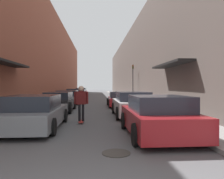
# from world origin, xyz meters

# --- Properties ---
(ground) EXTENTS (134.40, 134.40, 0.00)m
(ground) POSITION_xyz_m (0.00, 24.44, 0.00)
(ground) COLOR #515154
(curb_strip_left) EXTENTS (1.80, 61.09, 0.12)m
(curb_strip_left) POSITION_xyz_m (-4.14, 30.55, 0.06)
(curb_strip_left) COLOR gray
(curb_strip_left) RESTS_ON ground
(curb_strip_right) EXTENTS (1.80, 61.09, 0.12)m
(curb_strip_right) POSITION_xyz_m (4.14, 30.55, 0.06)
(curb_strip_right) COLOR gray
(curb_strip_right) RESTS_ON ground
(building_row_left) EXTENTS (4.90, 61.09, 11.60)m
(building_row_left) POSITION_xyz_m (-7.04, 30.54, 5.80)
(building_row_left) COLOR brown
(building_row_left) RESTS_ON ground
(building_row_right) EXTENTS (4.90, 61.09, 9.63)m
(building_row_right) POSITION_xyz_m (7.04, 30.54, 4.81)
(building_row_right) COLOR #564C47
(building_row_right) RESTS_ON ground
(parked_car_left_0) EXTENTS (2.06, 4.51, 1.29)m
(parked_car_left_0) POSITION_xyz_m (-2.10, 6.78, 0.62)
(parked_car_left_0) COLOR gray
(parked_car_left_0) RESTS_ON ground
(parked_car_left_1) EXTENTS (1.85, 4.40, 1.26)m
(parked_car_left_1) POSITION_xyz_m (-2.11, 12.54, 0.62)
(parked_car_left_1) COLOR #232326
(parked_car_left_1) RESTS_ON ground
(parked_car_left_2) EXTENTS (2.08, 4.26, 1.25)m
(parked_car_left_2) POSITION_xyz_m (-2.29, 18.18, 0.60)
(parked_car_left_2) COLOR silver
(parked_car_left_2) RESTS_ON ground
(parked_car_left_3) EXTENTS (1.89, 4.05, 1.32)m
(parked_car_left_3) POSITION_xyz_m (-2.21, 23.48, 0.63)
(parked_car_left_3) COLOR maroon
(parked_car_left_3) RESTS_ON ground
(parked_car_left_4) EXTENTS (2.06, 4.71, 1.17)m
(parked_car_left_4) POSITION_xyz_m (-2.17, 29.29, 0.57)
(parked_car_left_4) COLOR maroon
(parked_car_left_4) RESTS_ON ground
(parked_car_left_5) EXTENTS (1.91, 4.31, 1.32)m
(parked_car_left_5) POSITION_xyz_m (-2.20, 34.71, 0.64)
(parked_car_left_5) COLOR maroon
(parked_car_left_5) RESTS_ON ground
(parked_car_right_0) EXTENTS (2.07, 3.94, 1.33)m
(parked_car_right_0) POSITION_xyz_m (2.28, 5.20, 0.64)
(parked_car_right_0) COLOR maroon
(parked_car_right_0) RESTS_ON ground
(parked_car_right_1) EXTENTS (1.96, 4.15, 1.34)m
(parked_car_right_1) POSITION_xyz_m (2.21, 9.85, 0.65)
(parked_car_right_1) COLOR silver
(parked_car_right_1) RESTS_ON ground
(parked_car_right_2) EXTENTS (1.87, 4.16, 1.20)m
(parked_car_right_2) POSITION_xyz_m (2.13, 15.44, 0.58)
(parked_car_right_2) COLOR maroon
(parked_car_right_2) RESTS_ON ground
(skateboarder) EXTENTS (0.63, 0.78, 1.65)m
(skateboarder) POSITION_xyz_m (-0.39, 7.98, 1.01)
(skateboarder) COLOR #B2231E
(skateboarder) RESTS_ON ground
(manhole_cover) EXTENTS (0.70, 0.70, 0.02)m
(manhole_cover) POSITION_xyz_m (0.75, 3.47, 0.01)
(manhole_cover) COLOR #332D28
(manhole_cover) RESTS_ON ground
(traffic_light) EXTENTS (0.16, 0.22, 3.94)m
(traffic_light) POSITION_xyz_m (4.48, 22.85, 2.52)
(traffic_light) COLOR #2D2D2D
(traffic_light) RESTS_ON curb_strip_right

